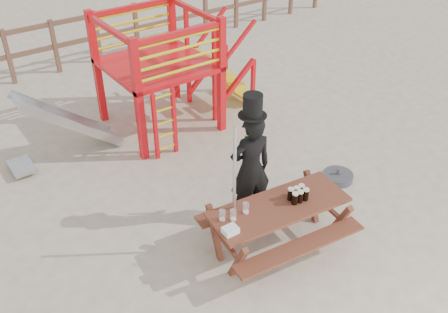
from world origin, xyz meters
TOP-DOWN VIEW (x-y plane):
  - ground at (0.00, 0.00)m, footprint 60.00×60.00m
  - back_fence at (0.00, 7.00)m, footprint 15.09×0.09m
  - playground_fort at (0.12, 3.58)m, footprint 4.71×1.84m
  - picnic_table at (-0.19, -0.11)m, footprint 1.95×1.46m
  - man_with_hat at (-0.10, 0.59)m, footprint 0.67×0.51m
  - metal_pole at (-0.69, 0.17)m, footprint 0.04×0.04m
  - parasol_base at (1.57, 0.45)m, footprint 0.48×0.48m
  - paper_bag at (-0.99, -0.16)m, footprint 0.18×0.14m
  - stout_pints at (0.07, -0.16)m, footprint 0.26×0.20m
  - empty_glasses at (-0.80, 0.04)m, footprint 0.39×0.15m

SIDE VIEW (x-z plane):
  - ground at x=0.00m, z-range 0.00..0.00m
  - parasol_base at x=1.57m, z-range -0.04..0.16m
  - picnic_table at x=-0.19m, z-range 0.09..0.79m
  - back_fence at x=0.00m, z-range 0.14..1.34m
  - paper_bag at x=-0.99m, z-range 0.70..0.78m
  - empty_glasses at x=-0.80m, z-range 0.69..0.84m
  - stout_pints at x=0.07m, z-range 0.70..0.87m
  - man_with_hat at x=-0.10m, z-range -0.10..1.84m
  - metal_pole at x=-0.69m, z-range 0.00..1.90m
  - playground_fort at x=0.12m, z-range 0.02..2.12m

